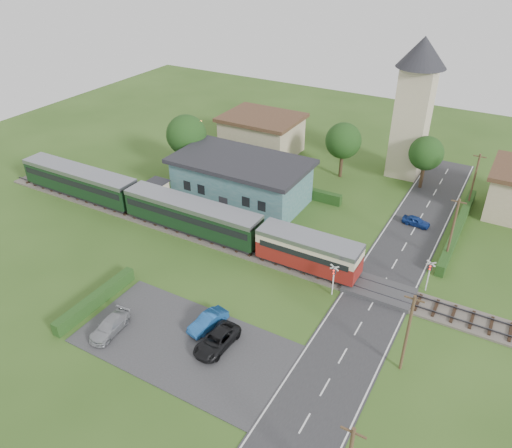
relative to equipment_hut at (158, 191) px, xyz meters
The scene contains 30 objects.
ground 18.82m from the equipment_hut, 16.11° to the right, with size 120.00×120.00×0.00m, color #2D4C19.
railway_track 18.36m from the equipment_hut, 10.08° to the right, with size 76.00×3.20×0.49m.
road 28.53m from the equipment_hut, 10.52° to the right, with size 6.00×70.00×0.05m, color #28282B.
car_park 23.90m from the equipment_hut, 46.19° to the right, with size 17.00×9.00×0.08m, color #333335.
crossing_deck 28.22m from the equipment_hut, ahead, with size 6.20×3.40×0.45m, color #333335.
platform 8.14m from the equipment_hut, ahead, with size 30.00×3.00×0.45m, color gray.
equipment_hut is the anchor object (origin of this frame).
station_building 9.92m from the equipment_hut, 35.92° to the left, with size 16.00×9.00×5.30m.
train 5.22m from the equipment_hut, 37.93° to the right, with size 43.20×2.90×3.40m.
church_tower 33.48m from the equipment_hut, 44.75° to the left, with size 6.00×6.00×17.60m.
house_west 20.05m from the equipment_hut, 81.38° to the left, with size 10.80×8.80×5.50m.
hedge_carpark 18.61m from the equipment_hut, 67.85° to the right, with size 0.80×9.00×1.20m, color #193814.
hedge_roadside 33.98m from the equipment_hut, 18.54° to the left, with size 0.80×18.00×1.20m, color #193814.
hedge_station 13.09m from the equipment_hut, 52.16° to the left, with size 22.00×0.80×1.30m, color #193814.
tree_a 9.73m from the equipment_hut, 102.80° to the left, with size 5.20×5.20×8.00m.
tree_b 24.16m from the equipment_hut, 48.05° to the left, with size 4.60×4.60×7.34m.
tree_c 32.81m from the equipment_hut, 37.29° to the left, with size 4.20×4.20×6.78m.
utility_pole_b 34.14m from the equipment_hut, 19.18° to the right, with size 1.40×0.22×7.00m.
utility_pole_c 32.61m from the equipment_hut, ahead, with size 1.40×0.22×7.00m.
utility_pole_d 36.37m from the equipment_hut, 27.55° to the left, with size 1.40×0.22×7.00m.
crossing_signal_near 25.04m from the equipment_hut, 12.94° to the right, with size 0.84×0.28×3.28m.
crossing_signal_far 31.61m from the equipment_hut, ahead, with size 0.84×0.28×3.28m.
streetlamp_west 15.39m from the equipment_hut, 105.12° to the left, with size 0.30×0.30×5.15m.
streetlamp_east 40.41m from the equipment_hut, 32.67° to the left, with size 0.30×0.30×5.15m.
car_on_road 29.72m from the equipment_hut, 20.04° to the left, with size 1.21×3.01×1.02m, color navy.
car_park_blue 22.60m from the equipment_hut, 40.64° to the right, with size 1.30×3.72×1.23m, color #1A4F94.
car_park_silver 21.83m from the equipment_hut, 61.22° to the right, with size 1.66×4.08×1.18m, color #999BA1.
car_park_dark 24.97m from the equipment_hut, 40.44° to the right, with size 2.05×4.44×1.23m, color black.
pedestrian_near 13.99m from the equipment_hut, ahead, with size 0.54×0.36×1.48m, color gray.
pedestrian_far 3.64m from the equipment_hut, 12.82° to the right, with size 0.80×0.63×1.65m, color gray.
Camera 1 is at (17.87, -34.43, 28.78)m, focal length 35.00 mm.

